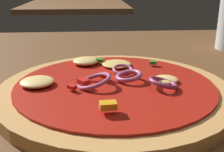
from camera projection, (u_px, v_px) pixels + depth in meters
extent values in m
cube|color=brown|center=(115.00, 106.00, 0.37)|extent=(1.29, 0.95, 0.03)
cylinder|color=tan|center=(113.00, 90.00, 0.36)|extent=(0.30, 0.30, 0.02)
cylinder|color=#A81C11|center=(113.00, 83.00, 0.36)|extent=(0.25, 0.25, 0.00)
ellipsoid|color=#EFCC72|center=(37.00, 81.00, 0.35)|extent=(0.04, 0.04, 0.01)
ellipsoid|color=#EFCC72|center=(86.00, 61.00, 0.44)|extent=(0.04, 0.04, 0.01)
ellipsoid|color=#EFCC72|center=(165.00, 78.00, 0.37)|extent=(0.03, 0.03, 0.01)
ellipsoid|color=#E5BC60|center=(117.00, 64.00, 0.43)|extent=(0.04, 0.04, 0.01)
torus|color=#93386B|center=(163.00, 83.00, 0.34)|extent=(0.05, 0.05, 0.02)
torus|color=#B25984|center=(94.00, 81.00, 0.35)|extent=(0.05, 0.05, 0.02)
torus|color=#B25984|center=(129.00, 76.00, 0.36)|extent=(0.04, 0.04, 0.01)
torus|color=#B25984|center=(123.00, 70.00, 0.39)|extent=(0.03, 0.03, 0.01)
cube|color=orange|center=(108.00, 105.00, 0.28)|extent=(0.02, 0.01, 0.01)
cube|color=red|center=(104.00, 75.00, 0.37)|extent=(0.02, 0.02, 0.01)
cube|color=red|center=(84.00, 81.00, 0.34)|extent=(0.02, 0.02, 0.01)
cube|color=#2D8C28|center=(100.00, 60.00, 0.44)|extent=(0.01, 0.01, 0.00)
cube|color=#2D8C28|center=(153.00, 63.00, 0.43)|extent=(0.01, 0.01, 0.00)
cube|color=red|center=(72.00, 87.00, 0.33)|extent=(0.01, 0.01, 0.00)
cube|color=silver|center=(223.00, 85.00, 0.40)|extent=(0.04, 0.02, 0.00)
cube|color=silver|center=(223.00, 86.00, 0.39)|extent=(0.04, 0.02, 0.00)
cube|color=silver|center=(223.00, 88.00, 0.39)|extent=(0.04, 0.02, 0.00)
cube|color=silver|center=(222.00, 89.00, 0.38)|extent=(0.04, 0.02, 0.00)
cube|color=brown|center=(76.00, 6.00, 1.71)|extent=(0.61, 0.66, 0.03)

